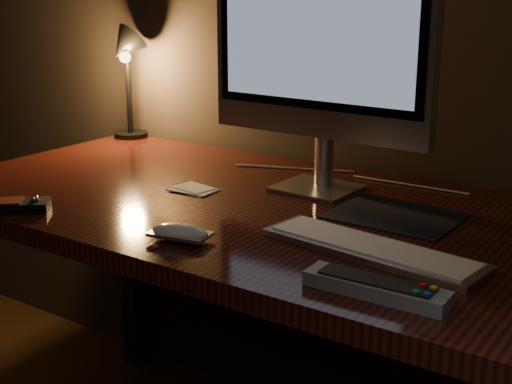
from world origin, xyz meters
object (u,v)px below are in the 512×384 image
Objects in this scene: media_remote at (6,206)px; desk_lamp at (126,62)px; tv_remote at (376,287)px; desk at (295,255)px; mouse at (180,235)px; keyboard at (372,248)px; monitor at (319,41)px.

media_remote is 0.73m from desk_lamp.
tv_remote is 1.24m from desk_lamp.
desk is 14.53× the size of mouse.
keyboard is 3.62× the size of mouse.
mouse is at bearing -93.76° from monitor.
desk is at bearing 133.78° from tv_remote.
monitor reaches higher than desk.
desk is 9.53× the size of media_remote.
desk_lamp is (-0.68, 0.57, 0.22)m from mouse.
desk_lamp is at bearing 129.10° from mouse.
mouse is at bearing -148.93° from keyboard.
keyboard is at bearing 116.44° from tv_remote.
desk_lamp is at bearing 163.12° from keyboard.
media_remote is 0.50× the size of desk_lamp.
desk_lamp is (-1.07, 0.59, 0.21)m from tv_remote.
monitor is at bearing 140.85° from keyboard.
monitor is at bearing -20.85° from desk_lamp.
monitor is 1.39× the size of keyboard.
monitor is at bearing 7.55° from media_remote.
monitor reaches higher than mouse.
mouse is 0.50× the size of tv_remote.
keyboard is at bearing -36.07° from desk.
mouse is 0.66× the size of media_remote.
keyboard is at bearing 13.50° from mouse.
tv_remote is (0.39, -0.02, 0.00)m from mouse.
desk is 0.37m from mouse.
desk is 2.89× the size of monitor.
desk_lamp is (-0.72, 0.23, 0.35)m from desk.
desk is 0.36m from keyboard.
monitor is 0.50m from keyboard.
keyboard is 1.19× the size of desk_lamp.
tv_remote is at bearing -55.59° from keyboard.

